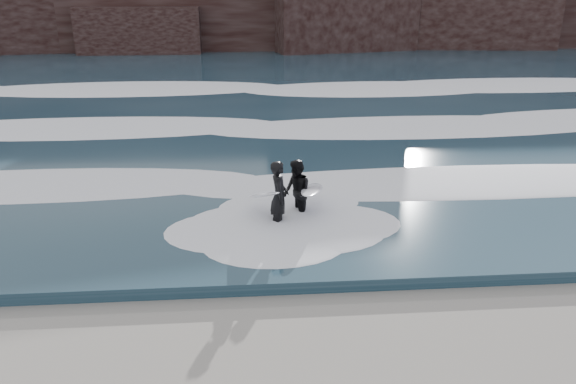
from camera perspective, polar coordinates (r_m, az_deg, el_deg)
name	(u,v)px	position (r m, az deg, el deg)	size (l,w,h in m)	color
sea	(236,79)	(36.89, -5.26, 11.35)	(90.00, 52.00, 0.30)	#1C3544
foam_near	(231,183)	(17.42, -5.86, 0.93)	(60.00, 3.20, 0.20)	white
foam_mid	(234,126)	(24.11, -5.55, 6.73)	(60.00, 4.00, 0.24)	white
foam_far	(236,86)	(32.90, -5.34, 10.68)	(60.00, 4.80, 0.30)	white
surfer_left	(277,196)	(14.72, -1.14, -0.43)	(1.18, 1.96, 1.94)	black
surfer_right	(298,192)	(15.21, 1.03, 0.00)	(1.37, 2.05, 1.79)	black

